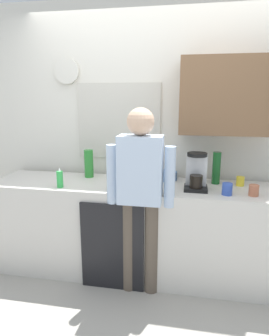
{
  "coord_description": "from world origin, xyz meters",
  "views": [
    {
      "loc": [
        0.4,
        -2.38,
        1.68
      ],
      "look_at": [
        -0.1,
        0.25,
        1.05
      ],
      "focal_mm": 32.56,
      "sensor_mm": 36.0,
      "label": 1
    }
  ],
  "objects_px": {
    "coffee_maker": "(196,173)",
    "cup_terracotta_mug": "(254,190)",
    "bottle_olive_oil": "(131,176)",
    "mixing_bowl": "(166,176)",
    "bottle_clear_soda": "(89,164)",
    "person_at_sink": "(140,188)",
    "bottle_green_wine": "(216,168)",
    "storage_canister": "(137,171)",
    "dish_soap": "(60,179)",
    "cup_blue_mug": "(227,189)",
    "cup_yellow_cup": "(240,181)"
  },
  "relations": [
    {
      "from": "coffee_maker",
      "to": "mixing_bowl",
      "type": "relative_size",
      "value": 1.5
    },
    {
      "from": "coffee_maker",
      "to": "person_at_sink",
      "type": "bearing_deg",
      "value": -150.53
    },
    {
      "from": "mixing_bowl",
      "to": "cup_terracotta_mug",
      "type": "bearing_deg",
      "value": -26.09
    },
    {
      "from": "storage_canister",
      "to": "person_at_sink",
      "type": "height_order",
      "value": "person_at_sink"
    },
    {
      "from": "coffee_maker",
      "to": "cup_terracotta_mug",
      "type": "distance_m",
      "value": 0.49
    },
    {
      "from": "cup_terracotta_mug",
      "to": "cup_blue_mug",
      "type": "relative_size",
      "value": 0.92
    },
    {
      "from": "bottle_clear_soda",
      "to": "cup_yellow_cup",
      "type": "distance_m",
      "value": 1.46
    },
    {
      "from": "mixing_bowl",
      "to": "dish_soap",
      "type": "height_order",
      "value": "dish_soap"
    },
    {
      "from": "cup_terracotta_mug",
      "to": "coffee_maker",
      "type": "bearing_deg",
      "value": 167.42
    },
    {
      "from": "bottle_clear_soda",
      "to": "cup_terracotta_mug",
      "type": "bearing_deg",
      "value": -11.88
    },
    {
      "from": "coffee_maker",
      "to": "bottle_olive_oil",
      "type": "relative_size",
      "value": 1.32
    },
    {
      "from": "mixing_bowl",
      "to": "person_at_sink",
      "type": "relative_size",
      "value": 0.14
    },
    {
      "from": "cup_terracotta_mug",
      "to": "cup_yellow_cup",
      "type": "xyz_separation_m",
      "value": [
        -0.07,
        0.28,
        -0.0
      ]
    },
    {
      "from": "coffee_maker",
      "to": "bottle_clear_soda",
      "type": "height_order",
      "value": "coffee_maker"
    },
    {
      "from": "bottle_clear_soda",
      "to": "cup_terracotta_mug",
      "type": "xyz_separation_m",
      "value": [
        1.53,
        -0.32,
        -0.09
      ]
    },
    {
      "from": "cup_terracotta_mug",
      "to": "mixing_bowl",
      "type": "relative_size",
      "value": 0.42
    },
    {
      "from": "dish_soap",
      "to": "person_at_sink",
      "type": "xyz_separation_m",
      "value": [
        0.74,
        -0.08,
        -0.02
      ]
    },
    {
      "from": "bottle_olive_oil",
      "to": "cup_terracotta_mug",
      "type": "relative_size",
      "value": 2.72
    },
    {
      "from": "coffee_maker",
      "to": "mixing_bowl",
      "type": "bearing_deg",
      "value": 137.34
    },
    {
      "from": "mixing_bowl",
      "to": "bottle_clear_soda",
      "type": "bearing_deg",
      "value": -176.39
    },
    {
      "from": "cup_blue_mug",
      "to": "mixing_bowl",
      "type": "bearing_deg",
      "value": 144.5
    },
    {
      "from": "cup_blue_mug",
      "to": "bottle_olive_oil",
      "type": "bearing_deg",
      "value": -178.1
    },
    {
      "from": "cup_terracotta_mug",
      "to": "mixing_bowl",
      "type": "distance_m",
      "value": 0.84
    },
    {
      "from": "bottle_olive_oil",
      "to": "dish_soap",
      "type": "xyz_separation_m",
      "value": [
        -0.65,
        -0.03,
        -0.05
      ]
    },
    {
      "from": "bottle_green_wine",
      "to": "mixing_bowl",
      "type": "bearing_deg",
      "value": 173.19
    },
    {
      "from": "coffee_maker",
      "to": "cup_blue_mug",
      "type": "relative_size",
      "value": 3.3
    },
    {
      "from": "storage_canister",
      "to": "mixing_bowl",
      "type": "bearing_deg",
      "value": 12.18
    },
    {
      "from": "coffee_maker",
      "to": "bottle_olive_oil",
      "type": "height_order",
      "value": "coffee_maker"
    },
    {
      "from": "storage_canister",
      "to": "person_at_sink",
      "type": "relative_size",
      "value": 0.11
    },
    {
      "from": "bottle_olive_oil",
      "to": "cup_yellow_cup",
      "type": "relative_size",
      "value": 2.94
    },
    {
      "from": "coffee_maker",
      "to": "bottle_clear_soda",
      "type": "bearing_deg",
      "value": 168.44
    },
    {
      "from": "cup_blue_mug",
      "to": "mixing_bowl",
      "type": "xyz_separation_m",
      "value": [
        -0.54,
        0.39,
        -0.01
      ]
    },
    {
      "from": "mixing_bowl",
      "to": "bottle_green_wine",
      "type": "bearing_deg",
      "value": -6.81
    },
    {
      "from": "bottle_olive_oil",
      "to": "cup_yellow_cup",
      "type": "xyz_separation_m",
      "value": [
        0.95,
        0.33,
        -0.08
      ]
    },
    {
      "from": "storage_canister",
      "to": "person_at_sink",
      "type": "bearing_deg",
      "value": -76.61
    },
    {
      "from": "coffee_maker",
      "to": "cup_terracotta_mug",
      "type": "xyz_separation_m",
      "value": [
        0.47,
        -0.1,
        -0.1
      ]
    },
    {
      "from": "bottle_clear_soda",
      "to": "cup_yellow_cup",
      "type": "relative_size",
      "value": 3.29
    },
    {
      "from": "bottle_green_wine",
      "to": "storage_canister",
      "type": "distance_m",
      "value": 0.75
    },
    {
      "from": "coffee_maker",
      "to": "bottle_clear_soda",
      "type": "distance_m",
      "value": 1.08
    },
    {
      "from": "coffee_maker",
      "to": "bottle_green_wine",
      "type": "xyz_separation_m",
      "value": [
        0.18,
        0.21,
        0.0
      ]
    },
    {
      "from": "cup_blue_mug",
      "to": "cup_yellow_cup",
      "type": "relative_size",
      "value": 1.18
    },
    {
      "from": "bottle_clear_soda",
      "to": "person_at_sink",
      "type": "height_order",
      "value": "person_at_sink"
    },
    {
      "from": "bottle_olive_oil",
      "to": "dish_soap",
      "type": "bearing_deg",
      "value": -177.5
    },
    {
      "from": "bottle_clear_soda",
      "to": "person_at_sink",
      "type": "bearing_deg",
      "value": -37.94
    },
    {
      "from": "bottle_green_wine",
      "to": "mixing_bowl",
      "type": "relative_size",
      "value": 1.36
    },
    {
      "from": "bottle_olive_oil",
      "to": "mixing_bowl",
      "type": "xyz_separation_m",
      "value": [
        0.26,
        0.41,
        -0.08
      ]
    },
    {
      "from": "cup_yellow_cup",
      "to": "storage_canister",
      "type": "bearing_deg",
      "value": 178.45
    },
    {
      "from": "dish_soap",
      "to": "bottle_green_wine",
      "type": "bearing_deg",
      "value": 15.58
    },
    {
      "from": "bottle_clear_soda",
      "to": "cup_blue_mug",
      "type": "height_order",
      "value": "bottle_clear_soda"
    },
    {
      "from": "bottle_green_wine",
      "to": "person_at_sink",
      "type": "relative_size",
      "value": 0.19
    }
  ]
}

